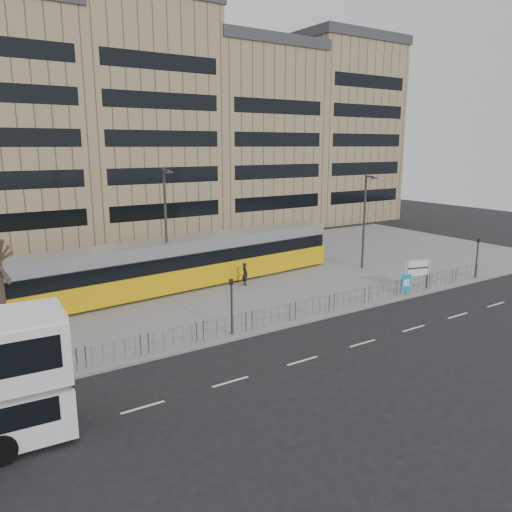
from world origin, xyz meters
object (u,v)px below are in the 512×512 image
lamp_post_west (166,226)px  pedestrian (245,274)px  lamp_post_east (365,217)px  traffic_light_west (232,299)px  traffic_light_east (477,253)px  tram (157,268)px  ad_panel (406,283)px  station_sign (418,269)px

lamp_post_west → pedestrian: bearing=-12.4°
pedestrian → lamp_post_east: lamp_post_east is taller
traffic_light_west → traffic_light_east: same height
tram → traffic_light_east: size_ratio=9.71×
tram → traffic_light_west: bearing=-93.4°
traffic_light_west → lamp_post_east: (16.66, 6.99, 2.28)m
ad_panel → traffic_light_east: size_ratio=0.45×
ad_panel → pedestrian: 11.29m
tram → ad_panel: bearing=-40.2°
ad_panel → traffic_light_east: traffic_light_east is taller
station_sign → traffic_light_west: (-15.29, -0.30, 0.49)m
tram → pedestrian: 6.38m
tram → traffic_light_west: (0.34, -9.66, 0.20)m
station_sign → traffic_light_west: bearing=-162.6°
station_sign → lamp_post_east: size_ratio=0.28×
pedestrian → traffic_light_west: (-5.72, -7.89, 1.14)m
ad_panel → traffic_light_west: bearing=-169.1°
lamp_post_west → lamp_post_east: 16.55m
traffic_light_east → lamp_post_west: bearing=150.6°
tram → lamp_post_west: (0.59, -0.56, 2.90)m
traffic_light_east → lamp_post_east: 8.93m
lamp_post_west → tram: bearing=136.5°
tram → lamp_post_east: bearing=-14.3°
station_sign → traffic_light_east: traffic_light_east is taller
pedestrian → traffic_light_east: 17.89m
traffic_light_west → lamp_post_east: size_ratio=0.40×
lamp_post_west → lamp_post_east: lamp_post_west is taller
lamp_post_east → traffic_light_west: bearing=-157.2°
tram → traffic_light_west: tram is taller
ad_panel → pedestrian: bearing=146.3°
pedestrian → traffic_light_east: (16.01, -7.89, 1.14)m
ad_panel → traffic_light_west: 13.74m
ad_panel → tram: bearing=156.5°
lamp_post_east → traffic_light_east: bearing=-54.1°
traffic_light_east → traffic_light_west: bearing=173.6°
lamp_post_east → station_sign: bearing=-101.6°
pedestrian → lamp_post_west: lamp_post_west is taller
pedestrian → lamp_post_west: size_ratio=0.20×
traffic_light_east → lamp_post_west: 23.48m
lamp_post_west → lamp_post_east: bearing=-7.3°
station_sign → pedestrian: 12.23m
tram → station_sign: bearing=-36.3°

